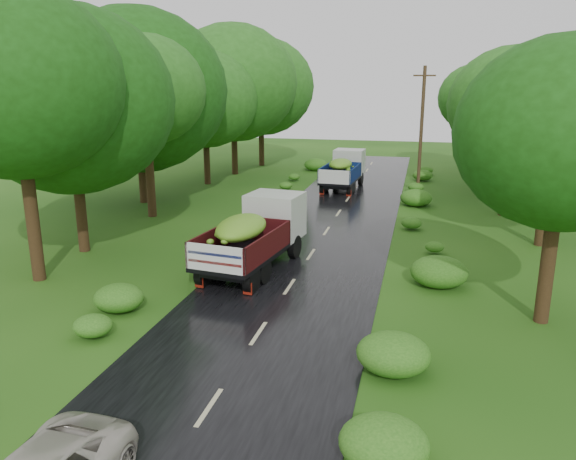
% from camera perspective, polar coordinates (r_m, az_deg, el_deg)
% --- Properties ---
extents(ground, '(120.00, 120.00, 0.00)m').
position_cam_1_polar(ground, '(13.65, -8.01, -17.45)').
color(ground, '#19440E').
rests_on(ground, ground).
extents(road, '(6.50, 80.00, 0.02)m').
position_cam_1_polar(road, '(17.82, -2.11, -9.12)').
color(road, black).
rests_on(road, ground).
extents(road_lines, '(0.12, 69.60, 0.00)m').
position_cam_1_polar(road_lines, '(18.70, -1.28, -7.87)').
color(road_lines, '#BFB78C').
rests_on(road_lines, road).
extents(truck_near, '(3.06, 6.59, 2.67)m').
position_cam_1_polar(truck_near, '(22.18, -3.21, -0.13)').
color(truck_near, black).
rests_on(truck_near, ground).
extents(truck_far, '(2.46, 6.06, 2.50)m').
position_cam_1_polar(truck_far, '(38.96, 5.73, 6.26)').
color(truck_far, black).
rests_on(truck_far, ground).
extents(utility_pole, '(1.42, 0.36, 8.17)m').
position_cam_1_polar(utility_pole, '(38.16, 13.40, 9.98)').
color(utility_pole, '#382616').
rests_on(utility_pole, ground).
extents(trees_left, '(7.20, 34.20, 9.06)m').
position_cam_1_polar(trees_left, '(36.07, -10.88, 13.72)').
color(trees_left, black).
rests_on(trees_left, ground).
extents(trees_right, '(5.35, 33.31, 7.57)m').
position_cam_1_polar(trees_right, '(33.51, 21.98, 11.08)').
color(trees_right, black).
rests_on(trees_right, ground).
extents(shrubs, '(11.90, 44.00, 0.70)m').
position_cam_1_polar(shrubs, '(25.99, 3.20, -0.50)').
color(shrubs, '#266016').
rests_on(shrubs, ground).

